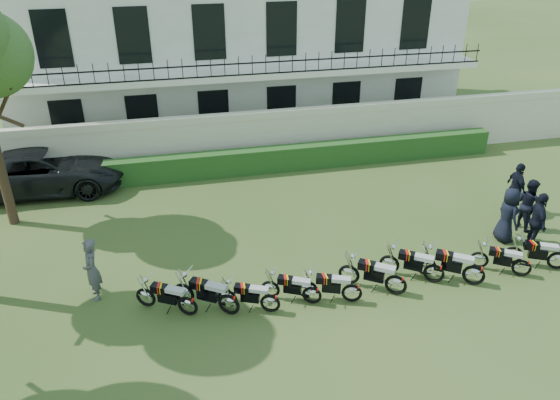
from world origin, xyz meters
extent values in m
plane|color=#344E1F|center=(0.00, 0.00, 0.00)|extent=(100.00, 100.00, 0.00)
cube|color=beige|center=(0.00, 8.00, 1.00)|extent=(30.00, 0.30, 2.00)
cube|color=beige|center=(0.00, 8.00, 2.15)|extent=(30.00, 0.35, 0.30)
cube|color=#1C4016|center=(1.00, 7.20, 0.50)|extent=(18.00, 0.60, 1.00)
cube|color=white|center=(0.00, 14.00, 3.50)|extent=(20.00, 8.00, 7.00)
cube|color=white|center=(0.00, 9.30, 3.50)|extent=(20.00, 1.40, 0.25)
cube|color=black|center=(0.00, 8.65, 4.10)|extent=(20.00, 0.05, 0.05)
cube|color=black|center=(0.00, 8.65, 3.65)|extent=(20.00, 0.05, 0.05)
cube|color=black|center=(-7.50, 10.02, 1.60)|extent=(1.30, 0.12, 2.20)
cube|color=black|center=(-7.50, 10.02, 5.10)|extent=(1.30, 0.12, 2.20)
cube|color=black|center=(-4.50, 10.02, 1.60)|extent=(1.30, 0.12, 2.20)
cube|color=black|center=(-4.50, 10.02, 5.10)|extent=(1.30, 0.12, 2.20)
cube|color=black|center=(-1.50, 10.02, 1.60)|extent=(1.30, 0.12, 2.20)
cube|color=black|center=(-1.50, 10.02, 5.10)|extent=(1.30, 0.12, 2.20)
cube|color=black|center=(1.50, 10.02, 1.60)|extent=(1.30, 0.12, 2.20)
cube|color=black|center=(1.50, 10.02, 5.10)|extent=(1.30, 0.12, 2.20)
cube|color=black|center=(4.50, 10.02, 1.60)|extent=(1.30, 0.12, 2.20)
cube|color=black|center=(4.50, 10.02, 5.10)|extent=(1.30, 0.12, 2.20)
cube|color=black|center=(7.50, 10.02, 1.60)|extent=(1.30, 0.12, 2.20)
cube|color=black|center=(7.50, 10.02, 5.10)|extent=(1.30, 0.12, 2.20)
torus|color=black|center=(-3.03, -1.51, 0.28)|extent=(0.54, 0.36, 0.57)
torus|color=black|center=(-4.09, -0.90, 0.28)|extent=(0.54, 0.36, 0.57)
cube|color=black|center=(-3.52, -1.23, 0.42)|extent=(0.53, 0.41, 0.28)
cube|color=black|center=(-3.71, -1.12, 0.68)|extent=(0.49, 0.42, 0.21)
cube|color=red|center=(-3.71, -1.12, 0.69)|extent=(0.12, 0.26, 0.22)
cube|color=yellow|center=(-3.66, -1.15, 0.69)|extent=(0.09, 0.26, 0.22)
cube|color=#B8B8B8|center=(-3.30, -1.36, 0.72)|extent=(0.56, 0.45, 0.11)
cylinder|color=silver|center=(-3.97, -0.97, 0.96)|extent=(0.31, 0.50, 0.03)
torus|color=black|center=(-1.96, -1.77, 0.31)|extent=(0.57, 0.42, 0.62)
torus|color=black|center=(-3.07, -1.04, 0.31)|extent=(0.57, 0.42, 0.62)
cube|color=black|center=(-2.47, -1.43, 0.46)|extent=(0.57, 0.46, 0.31)
cube|color=black|center=(-2.67, -1.30, 0.74)|extent=(0.53, 0.47, 0.22)
cube|color=red|center=(-2.67, -1.30, 0.75)|extent=(0.14, 0.29, 0.23)
cube|color=yellow|center=(-2.61, -1.34, 0.75)|extent=(0.11, 0.28, 0.23)
cube|color=#B8B8B8|center=(-2.24, -1.58, 0.78)|extent=(0.60, 0.51, 0.12)
cylinder|color=silver|center=(-2.94, -1.12, 1.04)|extent=(0.36, 0.53, 0.03)
torus|color=black|center=(-0.90, -1.78, 0.27)|extent=(0.53, 0.29, 0.55)
torus|color=black|center=(-1.98, -1.32, 0.27)|extent=(0.53, 0.29, 0.55)
cube|color=black|center=(-1.40, -1.57, 0.40)|extent=(0.52, 0.34, 0.27)
cube|color=black|center=(-1.59, -1.49, 0.65)|extent=(0.46, 0.37, 0.20)
cube|color=red|center=(-1.59, -1.49, 0.66)|extent=(0.09, 0.25, 0.21)
cube|color=yellow|center=(-1.54, -1.51, 0.66)|extent=(0.06, 0.24, 0.21)
cube|color=#B8B8B8|center=(-1.18, -1.67, 0.68)|extent=(0.54, 0.39, 0.11)
cylinder|color=silver|center=(-1.85, -1.38, 0.92)|extent=(0.24, 0.51, 0.03)
torus|color=black|center=(0.24, -1.71, 0.27)|extent=(0.52, 0.31, 0.54)
torus|color=black|center=(-0.79, -1.20, 0.27)|extent=(0.52, 0.31, 0.54)
cube|color=black|center=(-0.24, -1.48, 0.40)|extent=(0.51, 0.36, 0.27)
cube|color=black|center=(-0.42, -1.39, 0.64)|extent=(0.46, 0.38, 0.19)
cube|color=red|center=(-0.42, -1.39, 0.65)|extent=(0.10, 0.25, 0.20)
cube|color=yellow|center=(-0.37, -1.41, 0.65)|extent=(0.07, 0.24, 0.20)
cube|color=#B8B8B8|center=(-0.02, -1.58, 0.67)|extent=(0.53, 0.41, 0.11)
cylinder|color=silver|center=(-0.67, -1.26, 0.90)|extent=(0.26, 0.49, 0.03)
torus|color=black|center=(1.35, -1.83, 0.28)|extent=(0.56, 0.28, 0.56)
torus|color=black|center=(0.23, -1.41, 0.28)|extent=(0.56, 0.28, 0.56)
cube|color=black|center=(0.84, -1.64, 0.42)|extent=(0.53, 0.33, 0.28)
cube|color=black|center=(0.64, -1.56, 0.66)|extent=(0.47, 0.37, 0.20)
cube|color=red|center=(0.64, -1.56, 0.67)|extent=(0.08, 0.25, 0.21)
cube|color=yellow|center=(0.69, -1.58, 0.67)|extent=(0.05, 0.25, 0.21)
cube|color=#B8B8B8|center=(1.07, -1.73, 0.70)|extent=(0.55, 0.39, 0.11)
cylinder|color=silver|center=(0.36, -1.46, 0.94)|extent=(0.22, 0.53, 0.03)
torus|color=black|center=(2.62, -1.96, 0.31)|extent=(0.56, 0.43, 0.62)
torus|color=black|center=(1.53, -1.21, 0.31)|extent=(0.56, 0.43, 0.62)
cube|color=black|center=(2.12, -1.61, 0.46)|extent=(0.57, 0.47, 0.31)
cube|color=black|center=(1.93, -1.48, 0.73)|extent=(0.53, 0.48, 0.22)
cube|color=red|center=(1.93, -1.48, 0.74)|extent=(0.15, 0.29, 0.23)
cube|color=yellow|center=(1.98, -1.51, 0.74)|extent=(0.12, 0.28, 0.23)
cube|color=#B8B8B8|center=(2.34, -1.77, 0.77)|extent=(0.60, 0.52, 0.12)
cylinder|color=silver|center=(1.66, -1.29, 1.04)|extent=(0.37, 0.52, 0.03)
torus|color=black|center=(3.89, -1.65, 0.29)|extent=(0.54, 0.41, 0.60)
torus|color=black|center=(2.84, -0.94, 0.29)|extent=(0.54, 0.41, 0.60)
cube|color=black|center=(3.40, -1.32, 0.44)|extent=(0.54, 0.45, 0.29)
cube|color=black|center=(3.22, -1.20, 0.70)|extent=(0.51, 0.46, 0.21)
cube|color=red|center=(3.22, -1.20, 0.71)|extent=(0.14, 0.27, 0.22)
cube|color=yellow|center=(3.26, -1.23, 0.71)|extent=(0.11, 0.27, 0.22)
cube|color=#B8B8B8|center=(3.62, -1.47, 0.74)|extent=(0.58, 0.50, 0.12)
cylinder|color=silver|center=(2.96, -1.02, 1.00)|extent=(0.35, 0.50, 0.03)
torus|color=black|center=(4.95, -2.03, 0.31)|extent=(0.57, 0.44, 0.63)
torus|color=black|center=(3.84, -1.26, 0.31)|extent=(0.57, 0.44, 0.63)
cube|color=black|center=(4.44, -1.68, 0.47)|extent=(0.58, 0.48, 0.31)
cube|color=black|center=(4.24, -1.54, 0.75)|extent=(0.54, 0.49, 0.23)
cube|color=red|center=(4.24, -1.54, 0.76)|extent=(0.15, 0.29, 0.24)
cube|color=yellow|center=(4.29, -1.58, 0.76)|extent=(0.12, 0.28, 0.24)
cube|color=#B8B8B8|center=(4.67, -1.84, 0.79)|extent=(0.61, 0.53, 0.12)
cylinder|color=silver|center=(3.97, -1.35, 1.06)|extent=(0.38, 0.53, 0.03)
torus|color=black|center=(6.46, -1.90, 0.27)|extent=(0.50, 0.37, 0.55)
torus|color=black|center=(5.49, -1.26, 0.27)|extent=(0.50, 0.37, 0.55)
cube|color=black|center=(6.01, -1.60, 0.40)|extent=(0.50, 0.41, 0.27)
cube|color=black|center=(5.84, -1.49, 0.65)|extent=(0.47, 0.42, 0.20)
cube|color=red|center=(5.84, -1.49, 0.66)|extent=(0.13, 0.25, 0.21)
cube|color=yellow|center=(5.88, -1.52, 0.66)|extent=(0.10, 0.25, 0.21)
cube|color=#B8B8B8|center=(6.21, -1.74, 0.68)|extent=(0.53, 0.45, 0.11)
cylinder|color=silver|center=(5.60, -1.33, 0.92)|extent=(0.32, 0.46, 0.03)
torus|color=black|center=(6.67, -1.22, 0.28)|extent=(0.55, 0.33, 0.58)
cube|color=black|center=(7.26, -1.52, 0.43)|extent=(0.54, 0.39, 0.28)
cube|color=black|center=(7.06, -1.42, 0.68)|extent=(0.49, 0.41, 0.21)
cube|color=red|center=(7.06, -1.42, 0.69)|extent=(0.10, 0.26, 0.22)
cube|color=yellow|center=(7.11, -1.44, 0.69)|extent=(0.08, 0.26, 0.22)
cylinder|color=silver|center=(6.79, -1.28, 0.97)|extent=(0.28, 0.52, 0.03)
imported|color=black|center=(-8.27, 7.36, 0.82)|extent=(5.94, 2.86, 1.63)
imported|color=#535357|center=(-5.97, 0.15, 0.91)|extent=(0.55, 0.73, 1.82)
imported|color=black|center=(7.26, -0.28, 0.96)|extent=(0.76, 1.21, 1.91)
imported|color=black|center=(6.64, 0.34, 0.92)|extent=(0.61, 0.91, 1.83)
imported|color=black|center=(7.78, 0.90, 0.88)|extent=(0.77, 0.93, 1.77)
imported|color=black|center=(8.06, 2.00, 0.91)|extent=(0.54, 1.10, 1.83)
camera|label=1|loc=(-3.70, -12.72, 9.38)|focal=35.00mm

